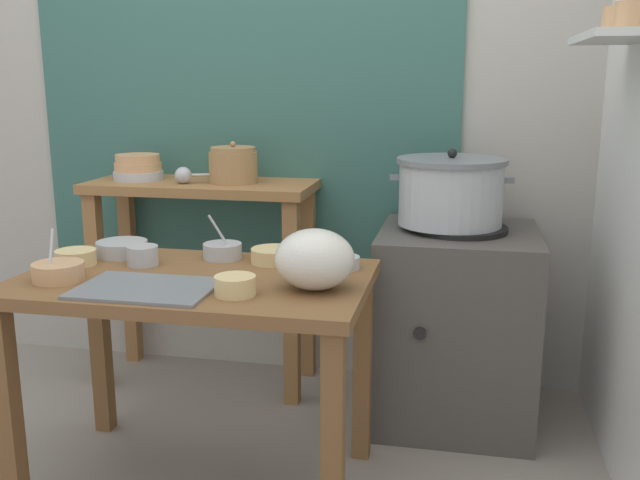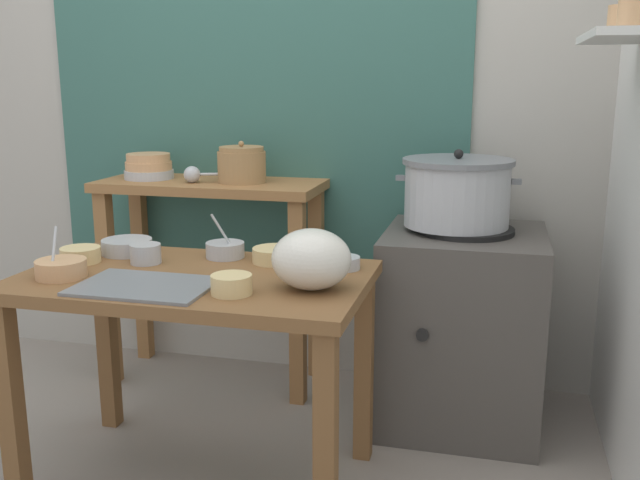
{
  "view_description": "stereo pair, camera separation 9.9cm",
  "coord_description": "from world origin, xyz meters",
  "px_view_note": "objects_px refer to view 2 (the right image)",
  "views": [
    {
      "loc": [
        0.82,
        -1.98,
        1.32
      ],
      "look_at": [
        0.37,
        0.18,
        0.82
      ],
      "focal_mm": 39.6,
      "sensor_mm": 36.0,
      "label": 1
    },
    {
      "loc": [
        0.92,
        -1.96,
        1.32
      ],
      "look_at": [
        0.37,
        0.18,
        0.82
      ],
      "focal_mm": 39.6,
      "sensor_mm": 36.0,
      "label": 2
    }
  ],
  "objects_px": {
    "prep_bowl_2": "(80,254)",
    "prep_bowl_3": "(61,268)",
    "serving_tray": "(145,286)",
    "prep_bowl_6": "(231,284)",
    "plastic_bag": "(311,259)",
    "prep_bowl_0": "(275,254)",
    "prep_bowl_7": "(127,246)",
    "prep_bowl_1": "(225,249)",
    "prep_bowl_4": "(146,253)",
    "ladle": "(195,174)",
    "bowl_stack_enamel": "(149,167)",
    "stove_block": "(461,327)",
    "prep_bowl_5": "(344,262)",
    "steamer_pot": "(457,192)",
    "prep_table": "(195,308)",
    "back_shelf_table": "(212,231)",
    "clay_pot": "(242,165)"
  },
  "relations": [
    {
      "from": "prep_bowl_5",
      "to": "prep_table",
      "type": "bearing_deg",
      "value": -157.58
    },
    {
      "from": "back_shelf_table",
      "to": "prep_bowl_6",
      "type": "height_order",
      "value": "back_shelf_table"
    },
    {
      "from": "steamer_pot",
      "to": "prep_bowl_4",
      "type": "bearing_deg",
      "value": -148.92
    },
    {
      "from": "prep_bowl_2",
      "to": "prep_bowl_4",
      "type": "height_order",
      "value": "prep_bowl_4"
    },
    {
      "from": "prep_bowl_1",
      "to": "prep_bowl_7",
      "type": "xyz_separation_m",
      "value": [
        -0.36,
        -0.03,
        -0.0
      ]
    },
    {
      "from": "steamer_pot",
      "to": "prep_bowl_7",
      "type": "xyz_separation_m",
      "value": [
        -1.12,
        -0.49,
        -0.16
      ]
    },
    {
      "from": "prep_bowl_5",
      "to": "prep_bowl_6",
      "type": "height_order",
      "value": "prep_bowl_6"
    },
    {
      "from": "prep_bowl_3",
      "to": "prep_table",
      "type": "bearing_deg",
      "value": 18.71
    },
    {
      "from": "prep_bowl_0",
      "to": "prep_bowl_3",
      "type": "bearing_deg",
      "value": -149.85
    },
    {
      "from": "prep_table",
      "to": "steamer_pot",
      "type": "distance_m",
      "value": 1.08
    },
    {
      "from": "prep_bowl_2",
      "to": "prep_bowl_5",
      "type": "bearing_deg",
      "value": 8.69
    },
    {
      "from": "stove_block",
      "to": "steamer_pot",
      "type": "relative_size",
      "value": 1.68
    },
    {
      "from": "stove_block",
      "to": "serving_tray",
      "type": "height_order",
      "value": "stove_block"
    },
    {
      "from": "prep_bowl_2",
      "to": "prep_bowl_1",
      "type": "bearing_deg",
      "value": 22.18
    },
    {
      "from": "ladle",
      "to": "prep_bowl_7",
      "type": "relative_size",
      "value": 1.55
    },
    {
      "from": "prep_bowl_1",
      "to": "prep_bowl_3",
      "type": "height_order",
      "value": "prep_bowl_1"
    },
    {
      "from": "bowl_stack_enamel",
      "to": "prep_bowl_0",
      "type": "xyz_separation_m",
      "value": [
        0.77,
        -0.59,
        -0.2
      ]
    },
    {
      "from": "prep_bowl_2",
      "to": "prep_bowl_6",
      "type": "relative_size",
      "value": 1.11
    },
    {
      "from": "serving_tray",
      "to": "prep_bowl_3",
      "type": "bearing_deg",
      "value": 172.76
    },
    {
      "from": "prep_bowl_2",
      "to": "bowl_stack_enamel",
      "type": "bearing_deg",
      "value": 99.66
    },
    {
      "from": "prep_bowl_7",
      "to": "plastic_bag",
      "type": "bearing_deg",
      "value": -19.11
    },
    {
      "from": "stove_block",
      "to": "prep_bowl_7",
      "type": "xyz_separation_m",
      "value": [
        -1.16,
        -0.47,
        0.36
      ]
    },
    {
      "from": "prep_bowl_1",
      "to": "stove_block",
      "type": "bearing_deg",
      "value": 28.58
    },
    {
      "from": "prep_bowl_6",
      "to": "prep_bowl_3",
      "type": "bearing_deg",
      "value": 176.6
    },
    {
      "from": "steamer_pot",
      "to": "prep_bowl_1",
      "type": "bearing_deg",
      "value": -149.04
    },
    {
      "from": "prep_bowl_5",
      "to": "back_shelf_table",
      "type": "bearing_deg",
      "value": 139.61
    },
    {
      "from": "plastic_bag",
      "to": "prep_bowl_6",
      "type": "bearing_deg",
      "value": -153.25
    },
    {
      "from": "serving_tray",
      "to": "prep_bowl_2",
      "type": "relative_size",
      "value": 3.01
    },
    {
      "from": "prep_bowl_3",
      "to": "prep_bowl_4",
      "type": "distance_m",
      "value": 0.28
    },
    {
      "from": "stove_block",
      "to": "ladle",
      "type": "height_order",
      "value": "ladle"
    },
    {
      "from": "ladle",
      "to": "plastic_bag",
      "type": "height_order",
      "value": "ladle"
    },
    {
      "from": "bowl_stack_enamel",
      "to": "prep_bowl_2",
      "type": "distance_m",
      "value": 0.79
    },
    {
      "from": "prep_bowl_5",
      "to": "prep_bowl_4",
      "type": "bearing_deg",
      "value": -172.08
    },
    {
      "from": "prep_table",
      "to": "prep_bowl_3",
      "type": "height_order",
      "value": "prep_bowl_3"
    },
    {
      "from": "ladle",
      "to": "prep_bowl_3",
      "type": "bearing_deg",
      "value": -94.78
    },
    {
      "from": "bowl_stack_enamel",
      "to": "prep_bowl_6",
      "type": "bearing_deg",
      "value": -52.08
    },
    {
      "from": "prep_bowl_1",
      "to": "prep_bowl_4",
      "type": "bearing_deg",
      "value": -148.51
    },
    {
      "from": "prep_table",
      "to": "prep_bowl_6",
      "type": "height_order",
      "value": "prep_bowl_6"
    },
    {
      "from": "prep_bowl_0",
      "to": "prep_bowl_7",
      "type": "bearing_deg",
      "value": -178.66
    },
    {
      "from": "prep_bowl_3",
      "to": "prep_bowl_4",
      "type": "xyz_separation_m",
      "value": [
        0.17,
        0.22,
        0.0
      ]
    },
    {
      "from": "prep_bowl_0",
      "to": "clay_pot",
      "type": "bearing_deg",
      "value": 119.5
    },
    {
      "from": "clay_pot",
      "to": "prep_bowl_3",
      "type": "relative_size",
      "value": 1.29
    },
    {
      "from": "ladle",
      "to": "prep_bowl_1",
      "type": "relative_size",
      "value": 1.73
    },
    {
      "from": "stove_block",
      "to": "prep_bowl_3",
      "type": "height_order",
      "value": "prep_bowl_3"
    },
    {
      "from": "serving_tray",
      "to": "prep_bowl_0",
      "type": "bearing_deg",
      "value": 53.4
    },
    {
      "from": "steamer_pot",
      "to": "ladle",
      "type": "relative_size",
      "value": 1.69
    },
    {
      "from": "ladle",
      "to": "prep_bowl_2",
      "type": "height_order",
      "value": "ladle"
    },
    {
      "from": "prep_bowl_2",
      "to": "prep_bowl_3",
      "type": "relative_size",
      "value": 0.85
    },
    {
      "from": "steamer_pot",
      "to": "ladle",
      "type": "bearing_deg",
      "value": 177.47
    },
    {
      "from": "prep_bowl_7",
      "to": "prep_bowl_3",
      "type": "bearing_deg",
      "value": -97.52
    }
  ]
}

